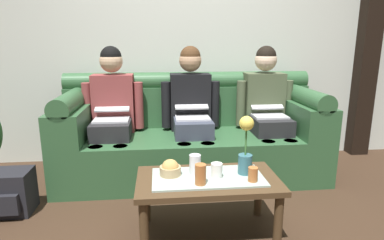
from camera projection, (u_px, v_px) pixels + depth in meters
name	position (u px, v px, depth m)	size (l,w,h in m)	color
back_wall_patterned	(186.00, 23.00, 3.42)	(6.00, 0.12, 2.90)	silver
timber_pillar	(370.00, 23.00, 3.50)	(0.20, 0.20, 2.90)	black
couch	(191.00, 137.00, 3.16)	(2.43, 0.88, 0.96)	#2D5633
person_left	(112.00, 109.00, 3.01)	(0.56, 0.67, 1.22)	#232326
person_middle	(191.00, 107.00, 3.08)	(0.56, 0.67, 1.22)	#383D4C
person_right	(267.00, 106.00, 3.16)	(0.56, 0.67, 1.22)	#232326
coffee_table	(208.00, 185.00, 2.14)	(0.92, 0.51, 0.41)	#47331E
flower_vase	(246.00, 147.00, 2.13)	(0.09, 0.09, 0.39)	#336672
snack_bowl	(170.00, 169.00, 2.14)	(0.14, 0.14, 0.11)	tan
cup_near_left	(217.00, 170.00, 2.10)	(0.07, 0.07, 0.09)	white
cup_near_right	(201.00, 174.00, 1.99)	(0.07, 0.07, 0.13)	#B26633
cup_far_center	(195.00, 164.00, 2.15)	(0.08, 0.08, 0.13)	silver
cup_far_left	(253.00, 174.00, 2.04)	(0.06, 0.06, 0.09)	#B26633
backpack_left	(11.00, 193.00, 2.44)	(0.29, 0.29, 0.33)	black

